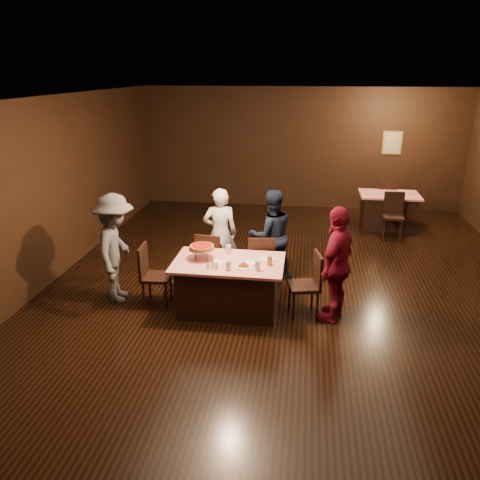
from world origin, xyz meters
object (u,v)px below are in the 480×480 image
Objects in this scene: pizza_stand at (202,247)px; glass_amber at (270,261)px; chair_end_left at (157,276)px; chair_back_far at (384,200)px; chair_far_right at (261,262)px; diner_white_jacket at (220,233)px; diner_grey_knit at (116,248)px; chair_end_right at (304,285)px; glass_front_right at (258,266)px; plate_empty at (267,259)px; glass_front_left at (228,265)px; diner_navy_hoodie at (271,236)px; back_table at (388,210)px; glass_back at (228,249)px; chair_far_left at (212,259)px; diner_red_shirt at (337,264)px; chair_back_near at (393,216)px; main_table at (229,286)px.

glass_amber is at bearing -5.71° from pizza_stand.
chair_end_left and chair_back_far have the same top height.
chair_far_right is 0.90m from diner_white_jacket.
chair_end_right is at bearing -101.30° from diner_grey_knit.
glass_amber is (2.34, -0.14, -0.00)m from diner_grey_knit.
plate_empty is at bearing 75.96° from glass_front_right.
diner_white_jacket reaches higher than glass_front_left.
diner_grey_knit is at bearing 171.19° from glass_front_right.
chair_back_far is at bearing 147.35° from chair_end_right.
diner_grey_knit is at bearing 8.84° from chair_far_right.
chair_end_right reaches higher than glass_front_right.
chair_back_far is 6.79× the size of glass_amber.
diner_white_jacket is 1.13m from pizza_stand.
diner_navy_hoodie is 1.43m from glass_front_right.
glass_back reaches higher than back_table.
chair_far_right reaches higher than glass_back.
glass_front_left is at bearing -121.68° from back_table.
glass_front_left is at bearing -111.76° from diner_grey_knit.
chair_end_left is 0.85m from pizza_stand.
glass_amber is (1.00, -0.80, 0.37)m from chair_far_left.
diner_navy_hoodie is (0.86, 0.00, 0.00)m from diner_white_jacket.
glass_front_right is (-2.47, -5.21, 0.37)m from chair_back_far.
pizza_stand is at bearing 98.65° from chair_far_left.
chair_back_near is at bearing -177.08° from diner_red_shirt.
diner_navy_hoodie is 1.02m from plate_empty.
diner_grey_knit reaches higher than chair_far_left.
glass_front_right is (2.19, -0.34, -0.00)m from diner_grey_knit.
diner_grey_knit is at bearing 4.65° from diner_navy_hoodie.
diner_navy_hoodie reaches higher than glass_back.
diner_navy_hoodie is 6.26× the size of plate_empty.
chair_back_near is at bearing -130.19° from chair_far_left.
chair_far_left is 1.33m from glass_amber.
chair_end_right and chair_back_near have the same top height.
main_table is 1.02× the size of diner_navy_hoodie.
diner_grey_knit is 3.29m from diner_red_shirt.
diner_navy_hoodie is at bearing 65.87° from main_table.
diner_white_jacket reaches higher than back_table.
glass_back is at bearing -127.53° from chair_back_near.
diner_grey_knit is at bearing 176.58° from glass_amber.
diner_red_shirt reaches higher than plate_empty.
chair_end_left is (-0.70, -0.75, 0.00)m from chair_far_left.
diner_grey_knit is at bearing 177.04° from main_table.
diner_grey_knit is (-4.67, -4.27, 0.46)m from back_table.
chair_far_left is 1.00× the size of chair_end_right.
pizza_stand is at bearing 74.95° from diner_white_jacket.
diner_grey_knit reaches higher than chair_far_right.
chair_back_far is 5.77m from glass_front_right.
chair_back_far is at bearing -129.23° from chair_far_right.
glass_front_left is at bearing -57.14° from diner_red_shirt.
chair_back_far reaches higher than glass_front_left.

